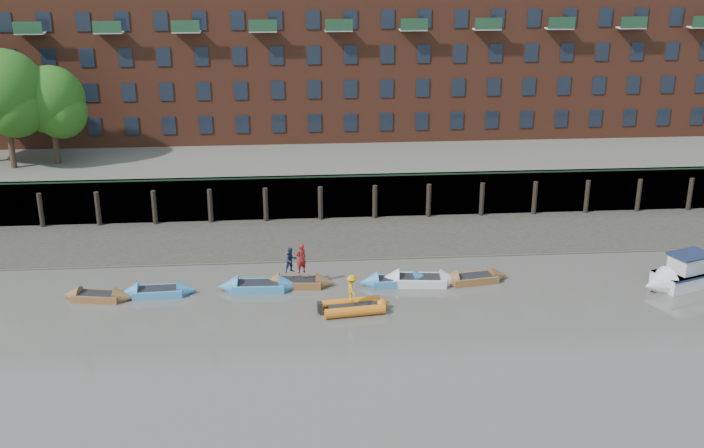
{
  "coord_description": "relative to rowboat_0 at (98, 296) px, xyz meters",
  "views": [
    {
      "loc": [
        -4.15,
        -35.36,
        20.41
      ],
      "look_at": [
        -0.45,
        12.0,
        3.2
      ],
      "focal_mm": 42.0,
      "sensor_mm": 36.0,
      "label": 1
    }
  ],
  "objects": [
    {
      "name": "apartment_terrace",
      "position": [
        15.5,
        27.92,
        12.61
      ],
      "size": [
        80.6,
        15.56,
        20.98
      ],
      "color": "brown",
      "rests_on": "bank_terrace"
    },
    {
      "name": "rowboat_6",
      "position": [
        22.31,
        0.79,
        0.01
      ],
      "size": [
        4.57,
        1.98,
        1.28
      ],
      "rotation": [
        0.0,
        0.0,
        0.16
      ],
      "color": "brown",
      "rests_on": "ground"
    },
    {
      "name": "rowboat_4",
      "position": [
        17.53,
        0.81,
        0.01
      ],
      "size": [
        4.51,
        1.51,
        1.29
      ],
      "rotation": [
        0.0,
        0.0,
        0.05
      ],
      "color": "teal",
      "rests_on": "ground"
    },
    {
      "name": "foreshore",
      "position": [
        15.5,
        8.92,
        -0.21
      ],
      "size": [
        110.0,
        8.0,
        0.5
      ],
      "primitive_type": "cube",
      "color": "#3D382F",
      "rests_on": "ground"
    },
    {
      "name": "rib_tender",
      "position": [
        14.81,
        -2.68,
        0.07
      ],
      "size": [
        3.8,
        2.17,
        0.64
      ],
      "rotation": [
        0.0,
        0.0,
        0.13
      ],
      "color": "orange",
      "rests_on": "ground"
    },
    {
      "name": "mud_band",
      "position": [
        15.5,
        5.52,
        -0.21
      ],
      "size": [
        110.0,
        1.6,
        0.1
      ],
      "primitive_type": "cube",
      "color": "#4C4336",
      "rests_on": "ground"
    },
    {
      "name": "person_rower_b",
      "position": [
        11.25,
        1.18,
        1.43
      ],
      "size": [
        0.94,
        0.85,
        1.56
      ],
      "primitive_type": "imported",
      "rotation": [
        0.0,
        0.0,
        0.44
      ],
      "color": "#19233F",
      "rests_on": "rowboat_3"
    },
    {
      "name": "bank_terrace",
      "position": [
        15.5,
        26.92,
        1.39
      ],
      "size": [
        110.0,
        28.0,
        3.2
      ],
      "primitive_type": "cube",
      "color": "#5E594D",
      "rests_on": "ground"
    },
    {
      "name": "person_rower_a",
      "position": [
        11.85,
        1.03,
        1.58
      ],
      "size": [
        0.81,
        0.72,
        1.86
      ],
      "primitive_type": "imported",
      "rotation": [
        0.0,
        0.0,
        3.65
      ],
      "color": "maroon",
      "rests_on": "rowboat_3"
    },
    {
      "name": "river_wall",
      "position": [
        15.5,
        13.3,
        1.38
      ],
      "size": [
        110.0,
        1.23,
        3.3
      ],
      "color": "#2D2A26",
      "rests_on": "ground"
    },
    {
      "name": "rowboat_1",
      "position": [
        3.41,
        0.35,
        0.01
      ],
      "size": [
        4.52,
        1.5,
        1.29
      ],
      "rotation": [
        0.0,
        0.0,
        0.05
      ],
      "color": "teal",
      "rests_on": "ground"
    },
    {
      "name": "rowboat_3",
      "position": [
        11.62,
        1.01,
        0.01
      ],
      "size": [
        4.51,
        1.66,
        1.28
      ],
      "rotation": [
        0.0,
        0.0,
        -0.09
      ],
      "color": "brown",
      "rests_on": "ground"
    },
    {
      "name": "rowboat_2",
      "position": [
        9.28,
        0.64,
        0.03
      ],
      "size": [
        4.86,
        1.57,
        1.4
      ],
      "rotation": [
        0.0,
        0.0,
        -0.04
      ],
      "color": "teal",
      "rests_on": "ground"
    },
    {
      "name": "motor_launch",
      "position": [
        34.53,
        -0.77,
        0.44
      ],
      "size": [
        6.5,
        4.06,
        2.55
      ],
      "rotation": [
        0.0,
        0.0,
        3.5
      ],
      "color": "silver",
      "rests_on": "ground"
    },
    {
      "name": "ground",
      "position": [
        15.5,
        -9.08,
        -0.21
      ],
      "size": [
        220.0,
        220.0,
        0.0
      ],
      "primitive_type": "plane",
      "color": "#5C574F",
      "rests_on": "ground"
    },
    {
      "name": "rowboat_0",
      "position": [
        0.0,
        0.0,
        0.0
      ],
      "size": [
        4.31,
        1.9,
        1.21
      ],
      "rotation": [
        0.0,
        0.0,
        -0.17
      ],
      "color": "brown",
      "rests_on": "ground"
    },
    {
      "name": "person_rib_crew",
      "position": [
        14.6,
        -2.67,
        1.19
      ],
      "size": [
        0.77,
        1.12,
        1.6
      ],
      "primitive_type": "imported",
      "rotation": [
        0.0,
        0.0,
        1.75
      ],
      "color": "orange",
      "rests_on": "rib_tender"
    },
    {
      "name": "rowboat_5",
      "position": [
        18.97,
        0.74,
        0.04
      ],
      "size": [
        5.08,
        1.95,
        1.44
      ],
      "rotation": [
        0.0,
        0.0,
        -0.1
      ],
      "color": "silver",
      "rests_on": "ground"
    }
  ]
}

